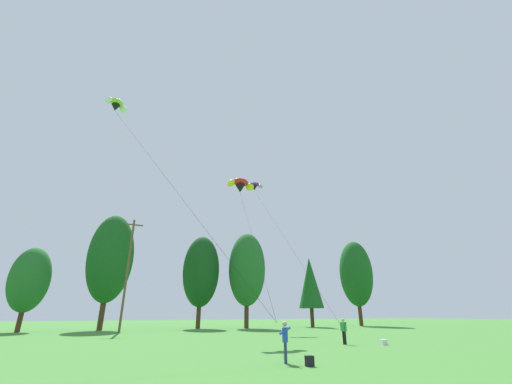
{
  "coord_description": "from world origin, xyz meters",
  "views": [
    {
      "loc": [
        -10.63,
        6.99,
        2.03
      ],
      "look_at": [
        -2.36,
        25.72,
        9.77
      ],
      "focal_mm": 22.55,
      "sensor_mm": 36.0,
      "label": 1
    }
  ],
  "objects_px": {
    "kite_flyer_near": "(285,338)",
    "picnic_cooler": "(383,342)",
    "parafoil_kite_mid_purple": "(254,186)",
    "parafoil_kite_high_red_yellow": "(240,185)",
    "backpack": "(310,361)",
    "utility_pole": "(127,271)",
    "kite_flyer_mid": "(344,329)",
    "parafoil_kite_far_lime_white": "(116,105)"
  },
  "relations": [
    {
      "from": "utility_pole",
      "to": "picnic_cooler",
      "type": "bearing_deg",
      "value": -54.46
    },
    {
      "from": "parafoil_kite_mid_purple",
      "to": "parafoil_kite_far_lime_white",
      "type": "height_order",
      "value": "parafoil_kite_mid_purple"
    },
    {
      "from": "kite_flyer_near",
      "to": "parafoil_kite_mid_purple",
      "type": "xyz_separation_m",
      "value": [
        10.64,
        27.88,
        19.09
      ]
    },
    {
      "from": "kite_flyer_near",
      "to": "parafoil_kite_far_lime_white",
      "type": "xyz_separation_m",
      "value": [
        -9.04,
        11.89,
        17.46
      ]
    },
    {
      "from": "parafoil_kite_far_lime_white",
      "to": "backpack",
      "type": "xyz_separation_m",
      "value": [
        9.55,
        -13.0,
        -18.26
      ]
    },
    {
      "from": "kite_flyer_near",
      "to": "backpack",
      "type": "distance_m",
      "value": 1.45
    },
    {
      "from": "parafoil_kite_high_red_yellow",
      "to": "backpack",
      "type": "bearing_deg",
      "value": -99.83
    },
    {
      "from": "kite_flyer_mid",
      "to": "parafoil_kite_mid_purple",
      "type": "height_order",
      "value": "parafoil_kite_mid_purple"
    },
    {
      "from": "parafoil_kite_high_red_yellow",
      "to": "parafoil_kite_far_lime_white",
      "type": "bearing_deg",
      "value": -169.62
    },
    {
      "from": "parafoil_kite_mid_purple",
      "to": "backpack",
      "type": "distance_m",
      "value": 36.58
    },
    {
      "from": "parafoil_kite_high_red_yellow",
      "to": "picnic_cooler",
      "type": "height_order",
      "value": "parafoil_kite_high_red_yellow"
    },
    {
      "from": "utility_pole",
      "to": "parafoil_kite_far_lime_white",
      "type": "xyz_separation_m",
      "value": [
        -3.33,
        -15.66,
        11.77
      ]
    },
    {
      "from": "parafoil_kite_mid_purple",
      "to": "picnic_cooler",
      "type": "relative_size",
      "value": 43.02
    },
    {
      "from": "kite_flyer_near",
      "to": "picnic_cooler",
      "type": "xyz_separation_m",
      "value": [
        10.39,
        5.02,
        -0.83
      ]
    },
    {
      "from": "parafoil_kite_mid_purple",
      "to": "picnic_cooler",
      "type": "xyz_separation_m",
      "value": [
        -0.25,
        -22.86,
        -19.91
      ]
    },
    {
      "from": "parafoil_kite_high_red_yellow",
      "to": "utility_pole",
      "type": "bearing_deg",
      "value": 123.39
    },
    {
      "from": "parafoil_kite_far_lime_white",
      "to": "parafoil_kite_high_red_yellow",
      "type": "bearing_deg",
      "value": 10.38
    },
    {
      "from": "utility_pole",
      "to": "parafoil_kite_high_red_yellow",
      "type": "bearing_deg",
      "value": -56.61
    },
    {
      "from": "utility_pole",
      "to": "kite_flyer_mid",
      "type": "bearing_deg",
      "value": -57.1
    },
    {
      "from": "parafoil_kite_mid_purple",
      "to": "parafoil_kite_high_red_yellow",
      "type": "bearing_deg",
      "value": -118.59
    },
    {
      "from": "utility_pole",
      "to": "kite_flyer_near",
      "type": "distance_m",
      "value": 28.71
    },
    {
      "from": "parafoil_kite_far_lime_white",
      "to": "backpack",
      "type": "distance_m",
      "value": 24.36
    },
    {
      "from": "parafoil_kite_high_red_yellow",
      "to": "kite_flyer_mid",
      "type": "bearing_deg",
      "value": -57.94
    },
    {
      "from": "parafoil_kite_mid_purple",
      "to": "kite_flyer_near",
      "type": "bearing_deg",
      "value": -110.88
    },
    {
      "from": "kite_flyer_near",
      "to": "picnic_cooler",
      "type": "distance_m",
      "value": 11.57
    },
    {
      "from": "parafoil_kite_far_lime_white",
      "to": "backpack",
      "type": "bearing_deg",
      "value": -53.71
    },
    {
      "from": "parafoil_kite_far_lime_white",
      "to": "backpack",
      "type": "height_order",
      "value": "parafoil_kite_far_lime_white"
    },
    {
      "from": "picnic_cooler",
      "to": "parafoil_kite_mid_purple",
      "type": "bearing_deg",
      "value": 14.08
    },
    {
      "from": "kite_flyer_near",
      "to": "parafoil_kite_far_lime_white",
      "type": "height_order",
      "value": "parafoil_kite_far_lime_white"
    },
    {
      "from": "kite_flyer_near",
      "to": "backpack",
      "type": "height_order",
      "value": "kite_flyer_near"
    },
    {
      "from": "kite_flyer_mid",
      "to": "picnic_cooler",
      "type": "distance_m",
      "value": 2.73
    },
    {
      "from": "parafoil_kite_far_lime_white",
      "to": "picnic_cooler",
      "type": "bearing_deg",
      "value": -19.48
    },
    {
      "from": "parafoil_kite_mid_purple",
      "to": "parafoil_kite_far_lime_white",
      "type": "xyz_separation_m",
      "value": [
        -19.68,
        -15.99,
        -1.62
      ]
    },
    {
      "from": "utility_pole",
      "to": "kite_flyer_near",
      "type": "relative_size",
      "value": 7.59
    },
    {
      "from": "utility_pole",
      "to": "backpack",
      "type": "height_order",
      "value": "utility_pole"
    },
    {
      "from": "parafoil_kite_mid_purple",
      "to": "kite_flyer_mid",
      "type": "bearing_deg",
      "value": -96.74
    },
    {
      "from": "parafoil_kite_far_lime_white",
      "to": "picnic_cooler",
      "type": "height_order",
      "value": "parafoil_kite_far_lime_white"
    },
    {
      "from": "kite_flyer_near",
      "to": "parafoil_kite_mid_purple",
      "type": "height_order",
      "value": "parafoil_kite_mid_purple"
    },
    {
      "from": "kite_flyer_near",
      "to": "parafoil_kite_mid_purple",
      "type": "relative_size",
      "value": 0.08
    },
    {
      "from": "utility_pole",
      "to": "backpack",
      "type": "bearing_deg",
      "value": -77.77
    },
    {
      "from": "kite_flyer_near",
      "to": "picnic_cooler",
      "type": "bearing_deg",
      "value": 25.8
    },
    {
      "from": "utility_pole",
      "to": "kite_flyer_mid",
      "type": "distance_m",
      "value": 26.02
    }
  ]
}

